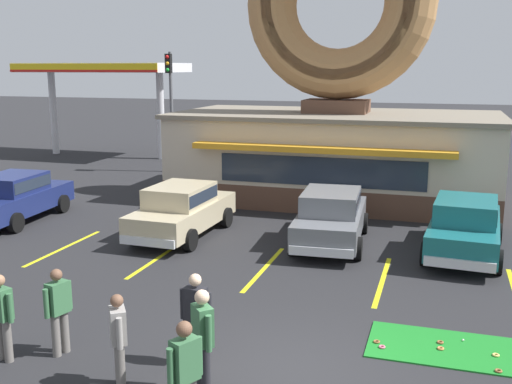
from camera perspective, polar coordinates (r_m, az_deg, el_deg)
name	(u,v)px	position (r m, az deg, el deg)	size (l,w,h in m)	color
ground_plane	(289,372)	(10.64, 3.19, -16.76)	(160.00, 160.00, 0.00)	#232326
donut_shop_building	(336,103)	(23.40, 7.66, 8.42)	(12.30, 6.75, 10.96)	brown
putting_mat	(483,353)	(11.94, 20.81, -14.14)	(4.10, 1.57, 0.03)	#197523
mini_donut_near_left	(440,342)	(12.03, 17.15, -13.51)	(0.13, 0.13, 0.04)	brown
mini_donut_near_right	(441,348)	(11.79, 17.18, -14.04)	(0.13, 0.13, 0.04)	#D17F47
mini_donut_mid_centre	(496,355)	(11.87, 21.88, -14.21)	(0.13, 0.13, 0.04)	#E5C666
mini_donut_mid_right	(499,371)	(11.34, 22.10, -15.50)	(0.13, 0.13, 0.04)	brown
mini_donut_far_centre	(377,342)	(11.77, 11.42, -13.79)	(0.13, 0.13, 0.04)	brown
mini_donut_far_right	(382,347)	(11.59, 11.92, -14.23)	(0.13, 0.13, 0.04)	#D8667F
golf_ball	(463,340)	(12.24, 19.12, -13.18)	(0.04, 0.04, 0.04)	white
car_teal	(465,225)	(17.32, 19.28, -2.94)	(2.21, 4.67, 1.60)	#196066
car_navy	(15,195)	(21.58, -21.97, -0.31)	(2.22, 4.67, 1.60)	navy
car_grey	(331,215)	(17.52, 7.16, -2.19)	(2.21, 4.66, 1.60)	slate
car_champagne	(182,208)	(18.35, -7.07, -1.54)	(2.08, 4.61, 1.60)	#BCAD89
pedestrian_blue_sweater_man	(196,315)	(10.56, -5.74, -11.54)	(0.59, 0.27, 1.65)	#7F7056
pedestrian_hooded_kid	(119,336)	(10.07, -12.96, -13.26)	(0.42, 0.50, 1.58)	slate
pedestrian_leather_jacket_man	(185,373)	(8.68, -6.75, -16.73)	(0.39, 0.54, 1.71)	slate
pedestrian_clipboard_woman	(59,308)	(11.40, -18.29, -10.42)	(0.33, 0.58, 1.61)	slate
pedestrian_beanie_man	(203,337)	(9.58, -5.10, -13.61)	(0.44, 0.45, 1.76)	#232328
pedestrian_crossing_woman	(2,314)	(11.52, -23.05, -10.62)	(0.58, 0.33, 1.59)	slate
trash_bin	(486,210)	(21.01, 21.03, -1.59)	(0.57, 0.57, 0.97)	#1E662D
traffic_light_pole	(170,96)	(29.48, -8.15, 9.03)	(0.28, 0.47, 5.80)	#595B60
gas_station_canopy	(103,71)	(35.59, -14.35, 11.10)	(9.00, 4.46, 5.30)	silver
parking_stripe_far_left	(64,248)	(18.11, -17.79, -5.07)	(0.12, 3.60, 0.01)	yellow
parking_stripe_left	(159,257)	(16.60, -9.23, -6.17)	(0.12, 3.60, 0.01)	yellow
parking_stripe_mid_left	(264,268)	(15.54, 0.80, -7.28)	(0.12, 3.60, 0.01)	yellow
parking_stripe_centre	(382,280)	(15.01, 11.95, -8.25)	(0.12, 3.60, 0.01)	yellow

